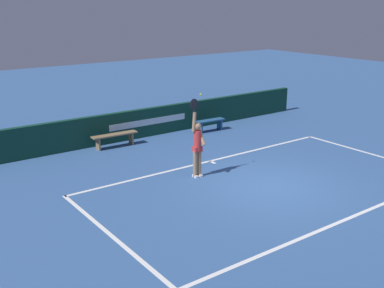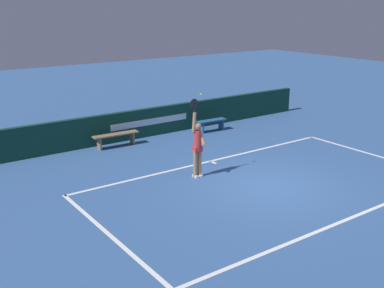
{
  "view_description": "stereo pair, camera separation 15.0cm",
  "coord_description": "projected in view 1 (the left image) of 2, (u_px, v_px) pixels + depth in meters",
  "views": [
    {
      "loc": [
        -9.41,
        -9.06,
        5.19
      ],
      "look_at": [
        -1.5,
        1.79,
        1.13
      ],
      "focal_mm": 43.93,
      "sensor_mm": 36.0,
      "label": 1
    },
    {
      "loc": [
        -9.29,
        -9.15,
        5.19
      ],
      "look_at": [
        -1.5,
        1.79,
        1.13
      ],
      "focal_mm": 43.93,
      "sensor_mm": 36.0,
      "label": 2
    }
  ],
  "objects": [
    {
      "name": "courtside_bench_near",
      "position": [
        210.0,
        123.0,
        19.62
      ],
      "size": [
        1.33,
        0.43,
        0.49
      ],
      "color": "#255582",
      "rests_on": "ground"
    },
    {
      "name": "ground_plane",
      "position": [
        269.0,
        186.0,
        13.82
      ],
      "size": [
        60.0,
        60.0,
        0.0
      ],
      "primitive_type": "plane",
      "color": "#345B91"
    },
    {
      "name": "back_wall",
      "position": [
        149.0,
        122.0,
        18.9
      ],
      "size": [
        15.8,
        0.23,
        1.14
      ],
      "color": "#10392B",
      "rests_on": "ground"
    },
    {
      "name": "court_lines",
      "position": [
        267.0,
        185.0,
        13.87
      ],
      "size": [
        10.41,
        5.65,
        0.0
      ],
      "color": "white",
      "rests_on": "ground"
    },
    {
      "name": "tennis_ball",
      "position": [
        201.0,
        94.0,
        14.01
      ],
      "size": [
        0.07,
        0.07,
        0.07
      ],
      "color": "#C6D831"
    },
    {
      "name": "courtside_bench_far",
      "position": [
        115.0,
        137.0,
        17.45
      ],
      "size": [
        1.77,
        0.43,
        0.5
      ],
      "color": "olive",
      "rests_on": "ground"
    },
    {
      "name": "tennis_player",
      "position": [
        197.0,
        145.0,
        14.27
      ],
      "size": [
        0.46,
        0.38,
        2.5
      ],
      "color": "#9E7755",
      "rests_on": "ground"
    }
  ]
}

